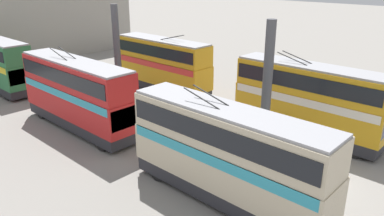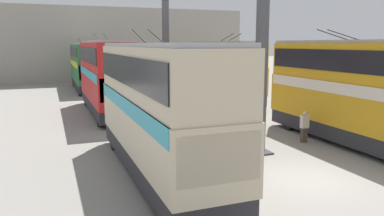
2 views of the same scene
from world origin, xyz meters
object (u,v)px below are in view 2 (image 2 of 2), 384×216
person_by_left_row (304,126)px  oil_drum (126,100)px  person_by_right_row (199,143)px  bus_left_far (223,68)px  bus_left_near (353,86)px  bus_right_mid (105,73)px  bus_right_far (86,64)px  bus_right_near (158,101)px

person_by_left_row → oil_drum: 16.32m
person_by_right_row → bus_left_far: bearing=18.5°
bus_left_near → bus_right_mid: bus_right_mid is taller
bus_left_far → person_by_left_row: 14.14m
bus_left_near → oil_drum: (16.15, 8.28, -2.49)m
bus_right_far → bus_right_near: bearing=180.0°
person_by_right_row → bus_right_mid: bearing=55.9°
bus_right_near → person_by_left_row: bus_right_near is taller
person_by_left_row → bus_right_near: bearing=-77.6°
bus_left_far → person_by_right_row: (-15.11, 8.35, -2.11)m
bus_right_near → bus_left_near: bearing=-85.5°
bus_left_near → person_by_left_row: (1.10, 1.98, -2.10)m
bus_right_mid → person_by_right_row: (-13.21, -1.97, -2.11)m
bus_right_mid → person_by_right_row: size_ratio=6.87×
bus_left_far → person_by_left_row: bus_left_far is taller
bus_left_near → person_by_left_row: bus_left_near is taller
bus_right_near → bus_right_mid: 13.85m
bus_right_far → person_by_right_row: 28.32m
bus_right_far → oil_drum: bearing=-170.3°
person_by_left_row → person_by_right_row: 6.50m
bus_right_mid → oil_drum: (3.11, -2.04, -2.52)m
bus_left_near → bus_left_far: bearing=-0.0°
oil_drum → person_by_right_row: bearing=179.7°
bus_left_far → bus_right_near: bus_left_far is taller
person_by_left_row → person_by_right_row: person_by_right_row is taller
bus_left_far → person_by_right_row: bus_left_far is taller
person_by_left_row → bus_right_mid: bearing=-145.6°
oil_drum → bus_right_near: bearing=173.1°
bus_left_near → bus_right_mid: size_ratio=0.93×
bus_right_near → bus_right_far: 28.81m
bus_left_near → oil_drum: bearing=27.1°
bus_right_far → person_by_right_row: (-28.18, -1.97, -2.01)m
bus_right_mid → oil_drum: size_ratio=12.14×
bus_right_mid → person_by_left_row: bus_right_mid is taller
bus_left_near → bus_right_near: bus_left_near is taller
bus_left_near → bus_right_mid: bearing=38.3°
bus_right_mid → oil_drum: bearing=-33.3°
bus_right_near → bus_right_far: size_ratio=1.00×
bus_right_far → oil_drum: 12.27m
person_by_right_row → oil_drum: (16.32, -0.07, -0.41)m
bus_left_near → person_by_right_row: bearing=91.2°
bus_right_near → person_by_right_row: bus_right_near is taller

